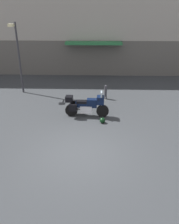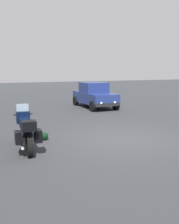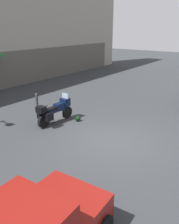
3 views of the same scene
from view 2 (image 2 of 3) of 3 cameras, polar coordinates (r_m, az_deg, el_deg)
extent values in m
plane|color=#2D3033|center=(9.57, 6.75, -5.91)|extent=(80.00, 80.00, 0.00)
cylinder|color=black|center=(9.31, -14.41, -4.56)|extent=(0.64, 0.16, 0.64)
cylinder|color=black|center=(7.75, -13.15, -7.37)|extent=(0.64, 0.16, 0.64)
cylinder|color=#B7B7BC|center=(9.19, -14.51, -1.99)|extent=(0.33, 0.08, 0.68)
cube|color=#B7B7BC|center=(8.46, -13.84, -5.25)|extent=(0.61, 0.42, 0.36)
cube|color=black|center=(8.40, -13.90, -3.67)|extent=(1.11, 0.32, 0.28)
cube|color=black|center=(8.66, -14.18, -2.08)|extent=(0.53, 0.36, 0.24)
cube|color=black|center=(8.18, -13.78, -3.03)|extent=(0.57, 0.32, 0.12)
cube|color=black|center=(9.06, -14.49, -1.06)|extent=(0.38, 0.45, 0.40)
cube|color=#8C9EAD|center=(9.05, -14.60, 0.85)|extent=(0.09, 0.40, 0.28)
sphere|color=#EAEACC|center=(9.24, -14.61, -0.86)|extent=(0.14, 0.14, 0.14)
cylinder|color=black|center=(8.97, -14.47, -0.52)|extent=(0.06, 0.62, 0.04)
cylinder|color=#B7B7BC|center=(7.90, -14.75, -7.26)|extent=(0.55, 0.11, 0.09)
cube|color=black|center=(7.77, -15.39, -5.43)|extent=(0.41, 0.21, 0.36)
cube|color=black|center=(7.83, -11.29, -5.15)|extent=(0.41, 0.21, 0.36)
cube|color=black|center=(7.50, -13.24, -2.97)|extent=(0.37, 0.41, 0.28)
cylinder|color=black|center=(8.37, -14.88, -7.38)|extent=(0.03, 0.13, 0.29)
sphere|color=black|center=(9.45, -9.92, -5.30)|extent=(0.28, 0.28, 0.28)
cube|color=navy|center=(16.94, 1.14, 3.22)|extent=(3.84, 1.73, 0.68)
cube|color=navy|center=(17.02, 0.93, 5.48)|extent=(1.64, 1.55, 0.64)
cube|color=#8C9EAD|center=(16.34, 2.03, 5.30)|extent=(0.09, 1.40, 0.54)
cube|color=#8C9EAD|center=(17.70, -0.08, 5.64)|extent=(0.09, 1.40, 0.51)
cube|color=black|center=(15.33, 4.04, 1.61)|extent=(0.16, 1.64, 0.20)
cube|color=black|center=(18.65, -1.26, 3.06)|extent=(0.16, 1.64, 0.20)
cylinder|color=black|center=(16.06, 5.84, 1.59)|extent=(0.65, 0.24, 0.64)
cylinder|color=black|center=(15.36, 0.76, 1.27)|extent=(0.65, 0.24, 0.64)
cylinder|color=black|center=(18.61, 1.44, 2.74)|extent=(0.65, 0.24, 0.64)
cylinder|color=black|center=(18.01, -3.06, 2.50)|extent=(0.65, 0.24, 0.64)
sphere|color=silver|center=(15.48, 5.61, 2.12)|extent=(0.14, 0.14, 0.14)
sphere|color=silver|center=(15.06, 2.62, 1.94)|extent=(0.14, 0.14, 0.14)
camera|label=1|loc=(14.97, 33.20, 18.05)|focal=36.64mm
camera|label=3|loc=(9.22, 68.33, 16.22)|focal=37.69mm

